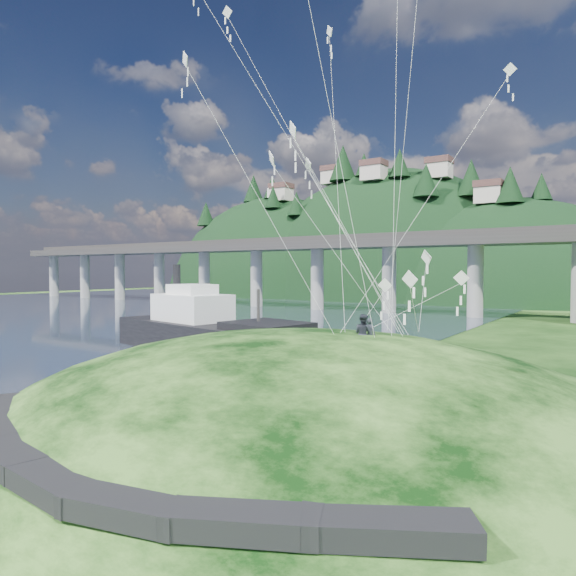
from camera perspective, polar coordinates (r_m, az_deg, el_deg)
The scene contains 10 objects.
ground at distance 29.78m, azimuth -13.34°, elevation -13.78°, with size 320.00×320.00×0.00m, color black.
water at distance 105.70m, azimuth -28.02°, elevation -2.58°, with size 240.00×240.00×0.00m, color #2F3C57.
grass_hill at distance 26.85m, azimuth 2.44°, elevation -18.89°, with size 36.00×32.00×13.00m.
footpath at distance 17.75m, azimuth -20.55°, elevation -17.87°, with size 22.29×5.84×0.83m.
bridge at distance 101.32m, azimuth 5.99°, elevation 2.95°, with size 160.00×11.00×15.00m.
far_ridge at distance 156.40m, azimuth 9.40°, elevation -3.68°, with size 153.00×70.00×94.50m.
work_barge at distance 50.68m, azimuth -8.72°, elevation -4.70°, with size 25.52×11.39×8.64m.
wooden_dock at distance 36.16m, azimuth -10.01°, elevation -10.20°, with size 13.76×7.47×1.00m.
kite_flyers at distance 25.57m, azimuth 8.53°, elevation -2.97°, with size 1.19×1.01×1.98m.
kite_swarm at distance 28.88m, azimuth 5.29°, elevation 20.11°, with size 18.78×11.70×21.13m.
Camera 1 is at (21.11, -19.38, 8.09)m, focal length 32.00 mm.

